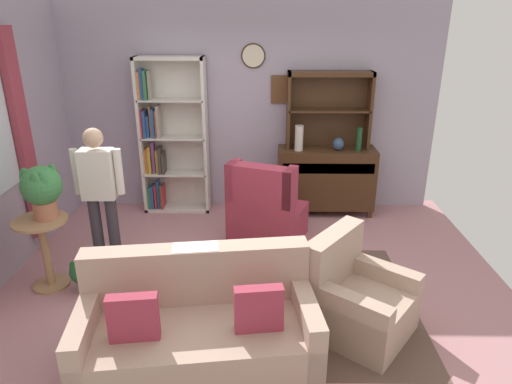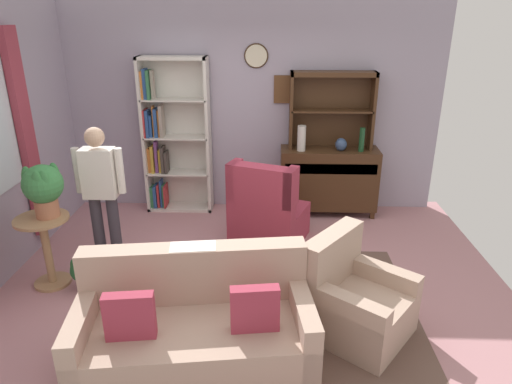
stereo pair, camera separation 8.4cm
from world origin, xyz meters
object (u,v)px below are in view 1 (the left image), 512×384
at_px(vase_tall, 299,138).
at_px(book_stack, 217,250).
at_px(potted_plant_large, 42,188).
at_px(bottle_wine, 359,139).
at_px(vase_round, 338,144).
at_px(sideboard, 326,178).
at_px(potted_plant_small, 83,273).
at_px(coffee_table, 220,265).
at_px(sideboard_hutch, 329,99).
at_px(bookshelf, 168,139).
at_px(armchair_floral, 356,301).
at_px(person_reading, 100,190).
at_px(plant_stand, 45,246).
at_px(couch_floral, 199,330).
at_px(wingback_chair, 266,214).

height_order(vase_tall, book_stack, vase_tall).
height_order(potted_plant_large, book_stack, potted_plant_large).
relative_size(bottle_wine, potted_plant_large, 0.59).
distance_m(vase_tall, vase_round, 0.53).
xyz_separation_m(sideboard, potted_plant_large, (-2.97, -1.87, 0.55)).
bearing_deg(potted_plant_small, bottle_wine, 32.10).
relative_size(coffee_table, book_stack, 3.92).
bearing_deg(sideboard, vase_tall, -168.37).
height_order(sideboard_hutch, coffee_table, sideboard_hutch).
xyz_separation_m(bookshelf, armchair_floral, (2.10, -2.64, -0.73)).
distance_m(bottle_wine, person_reading, 3.27).
relative_size(potted_plant_large, person_reading, 0.34).
distance_m(plant_stand, potted_plant_large, 0.60).
height_order(vase_round, coffee_table, vase_round).
distance_m(sideboard, vase_round, 0.52).
bearing_deg(sideboard_hutch, person_reading, -147.55).
xyz_separation_m(vase_round, plant_stand, (-3.16, -1.84, -0.55)).
height_order(sideboard_hutch, potted_plant_small, sideboard_hutch).
height_order(sideboard_hutch, potted_plant_large, sideboard_hutch).
bearing_deg(plant_stand, armchair_floral, -12.29).
xyz_separation_m(sideboard_hutch, couch_floral, (-1.35, -3.10, -1.25)).
distance_m(couch_floral, coffee_table, 0.93).
distance_m(potted_plant_large, book_stack, 1.77).
bearing_deg(sideboard_hutch, sideboard, -90.00).
distance_m(armchair_floral, person_reading, 2.78).
xyz_separation_m(couch_floral, coffee_table, (0.08, 0.92, 0.04)).
distance_m(sideboard_hutch, bottle_wine, 0.65).
bearing_deg(vase_tall, wingback_chair, -116.40).
bearing_deg(plant_stand, sideboard, 32.19).
height_order(bottle_wine, wingback_chair, bottle_wine).
xyz_separation_m(vase_tall, bottle_wine, (0.78, -0.01, -0.01)).
height_order(bookshelf, potted_plant_small, bookshelf).
bearing_deg(book_stack, sideboard_hutch, 58.22).
height_order(wingback_chair, coffee_table, wingback_chair).
bearing_deg(person_reading, sideboard_hutch, 32.45).
distance_m(wingback_chair, coffee_table, 1.21).
relative_size(sideboard, vase_round, 7.65).
bearing_deg(potted_plant_large, couch_floral, -34.77).
relative_size(couch_floral, armchair_floral, 1.76).
bearing_deg(bookshelf, sideboard_hutch, 0.62).
relative_size(sideboard_hutch, vase_tall, 3.30).
relative_size(vase_round, potted_plant_small, 0.49).
relative_size(plant_stand, potted_plant_large, 1.42).
distance_m(bookshelf, armchair_floral, 3.45).
xyz_separation_m(bookshelf, plant_stand, (-0.88, -1.99, -0.56)).
distance_m(bookshelf, wingback_chair, 1.80).
xyz_separation_m(bookshelf, coffee_table, (0.87, -2.15, -0.67)).
bearing_deg(person_reading, couch_floral, -51.04).
relative_size(sideboard_hutch, potted_plant_small, 3.17).
bearing_deg(book_stack, couch_floral, -92.98).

